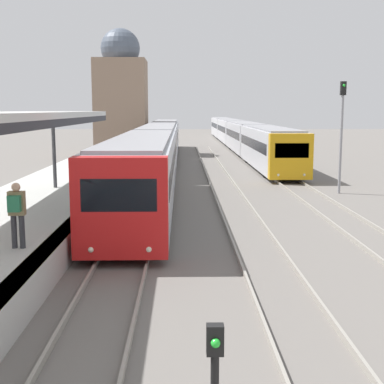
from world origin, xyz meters
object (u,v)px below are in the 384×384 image
object	(u,v)px
person_on_platform	(17,210)
signal_mast_far	(342,125)
train_near	(158,145)
train_far	(237,133)

from	to	relation	value
person_on_platform	signal_mast_far	size ratio (longest dim) A/B	0.29
train_near	train_far	size ratio (longest dim) A/B	0.81
person_on_platform	train_near	bearing A→B (deg)	84.74
person_on_platform	train_near	xyz separation A→B (m)	(2.42, 26.21, -0.12)
train_near	signal_mast_far	size ratio (longest dim) A/B	8.64
train_near	train_far	bearing A→B (deg)	70.38
person_on_platform	signal_mast_far	bearing A→B (deg)	49.49
person_on_platform	signal_mast_far	xyz separation A→B (m)	(12.41, 14.52, 1.69)
person_on_platform	train_near	world-z (taller)	train_near
train_far	train_near	bearing A→B (deg)	-109.62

